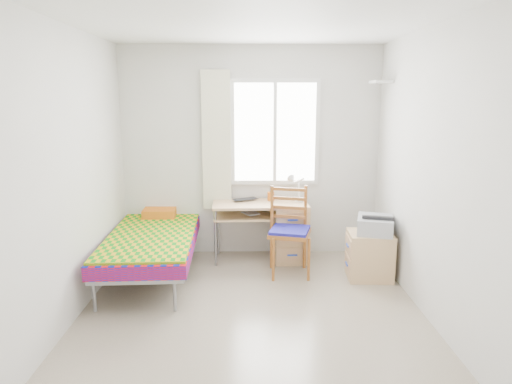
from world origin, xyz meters
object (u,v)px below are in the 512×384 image
at_px(chair, 290,226).
at_px(cabinet, 369,255).
at_px(desk, 285,229).
at_px(printer, 375,224).
at_px(bed, 154,238).

distance_m(chair, cabinet, 0.93).
xyz_separation_m(desk, cabinet, (0.89, -0.61, -0.13)).
xyz_separation_m(chair, cabinet, (0.87, -0.16, -0.30)).
bearing_deg(chair, printer, 4.94).
height_order(cabinet, printer, printer).
bearing_deg(desk, chair, -88.56).
relative_size(bed, printer, 3.96).
distance_m(desk, cabinet, 1.09).
xyz_separation_m(bed, cabinet, (2.41, -0.17, -0.16)).
bearing_deg(printer, cabinet, -156.37).
distance_m(cabinet, printer, 0.36).
height_order(desk, cabinet, desk).
relative_size(bed, chair, 2.03).
distance_m(desk, printer, 1.14).
relative_size(cabinet, printer, 1.01).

